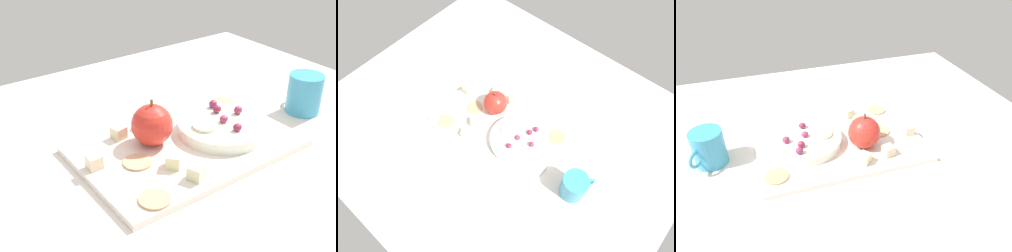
{
  "view_description": "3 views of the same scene",
  "coord_description": "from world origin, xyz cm",
  "views": [
    {
      "loc": [
        43.54,
        54.54,
        46.99
      ],
      "look_at": [
        2.2,
        -1.88,
        7.89
      ],
      "focal_mm": 46.66,
      "sensor_mm": 36.0,
      "label": 1
    },
    {
      "loc": [
        -35.19,
        38.72,
        90.12
      ],
      "look_at": [
        -3.09,
        1.52,
        8.48
      ],
      "focal_mm": 33.21,
      "sensor_mm": 36.0,
      "label": 2
    },
    {
      "loc": [
        -18.66,
        -60.22,
        52.15
      ],
      "look_at": [
        1.27,
        0.68,
        9.01
      ],
      "focal_mm": 34.39,
      "sensor_mm": 36.0,
      "label": 3
    }
  ],
  "objects": [
    {
      "name": "grape_4",
      "position": [
        -7.95,
        5.85,
        7.78
      ],
      "size": [
        1.76,
        1.58,
        1.43
      ],
      "primitive_type": "ellipsoid",
      "color": "maroon",
      "rests_on": "serving_dish"
    },
    {
      "name": "apple_whole",
      "position": [
        5.13,
        -2.81,
        8.7
      ],
      "size": [
        7.69,
        7.69,
        7.69
      ],
      "primitive_type": "sphere",
      "color": "red",
      "rests_on": "platter"
    },
    {
      "name": "platter",
      "position": [
        -0.34,
        0.74,
        4.18
      ],
      "size": [
        39.88,
        26.49,
        1.35
      ],
      "primitive_type": "cube",
      "color": "silver",
      "rests_on": "table"
    },
    {
      "name": "table",
      "position": [
        0.0,
        0.0,
        1.75
      ],
      "size": [
        112.25,
        97.07,
        3.5
      ],
      "primitive_type": "cube",
      "color": "silver",
      "rests_on": "ground"
    },
    {
      "name": "cracker_1",
      "position": [
        10.96,
        1.21,
        5.05
      ],
      "size": [
        5.07,
        5.07,
        0.4
      ],
      "primitive_type": "cylinder",
      "color": "tan",
      "rests_on": "platter"
    },
    {
      "name": "cheese_cube_1",
      "position": [
        3.0,
        -8.86,
        6.05
      ],
      "size": [
        3.39,
        3.39,
        2.4
      ],
      "primitive_type": "cube",
      "rotation": [
        0.0,
        0.0,
        0.71
      ],
      "color": "beige",
      "rests_on": "platter"
    },
    {
      "name": "cup",
      "position": [
        -29.86,
        3.54,
        7.75
      ],
      "size": [
        7.66,
        9.61,
        8.5
      ],
      "color": "teal",
      "rests_on": "table"
    },
    {
      "name": "cracker_2",
      "position": [
        -16.49,
        -7.57,
        5.05
      ],
      "size": [
        5.07,
        5.07,
        0.4
      ],
      "primitive_type": "cylinder",
      "color": "tan",
      "rests_on": "platter"
    },
    {
      "name": "grape_0",
      "position": [
        -12.78,
        1.04,
        7.89
      ],
      "size": [
        1.76,
        1.58,
        1.65
      ],
      "primitive_type": "ellipsoid",
      "color": "#9A2F55",
      "rests_on": "serving_dish"
    },
    {
      "name": "grape_1",
      "position": [
        -10.63,
        -3.96,
        7.86
      ],
      "size": [
        1.76,
        1.58,
        1.59
      ],
      "primitive_type": "ellipsoid",
      "color": "#822D58",
      "rests_on": "serving_dish"
    },
    {
      "name": "cheese_cube_4",
      "position": [
        9.19,
        -7.99,
        6.05
      ],
      "size": [
        2.8,
        2.8,
        2.4
      ],
      "primitive_type": "cube",
      "rotation": [
        0.0,
        0.0,
        0.18
      ],
      "color": "beige",
      "rests_on": "platter"
    },
    {
      "name": "apple_stem",
      "position": [
        5.13,
        -2.81,
        13.14
      ],
      "size": [
        0.5,
        0.5,
        1.2
      ],
      "primitive_type": "cylinder",
      "color": "brown",
      "rests_on": "apple_whole"
    },
    {
      "name": "cheese_cube_3",
      "position": [
        6.66,
        5.75,
        6.05
      ],
      "size": [
        3.4,
        3.4,
        2.4
      ],
      "primitive_type": "cube",
      "rotation": [
        0.0,
        0.0,
        0.77
      ],
      "color": "beige",
      "rests_on": "platter"
    },
    {
      "name": "cheese_cube_0",
      "position": [
        17.52,
        -1.94,
        6.05
      ],
      "size": [
        2.43,
        2.43,
        2.4
      ],
      "primitive_type": "cube",
      "rotation": [
        0.0,
        0.0,
        1.56
      ],
      "color": "beige",
      "rests_on": "platter"
    },
    {
      "name": "serving_dish",
      "position": [
        -7.9,
        1.8,
        5.96
      ],
      "size": [
        16.87,
        16.87,
        2.21
      ],
      "primitive_type": "cylinder",
      "color": "white",
      "rests_on": "platter"
    },
    {
      "name": "apple_slice_0",
      "position": [
        -3.98,
        1.42,
        7.36
      ],
      "size": [
        4.74,
        4.74,
        0.6
      ],
      "primitive_type": "cylinder",
      "color": "beige",
      "rests_on": "serving_dish"
    },
    {
      "name": "cracker_0",
      "position": [
        14.29,
        11.2,
        5.05
      ],
      "size": [
        5.07,
        5.07,
        0.4
      ],
      "primitive_type": "cylinder",
      "color": "tan",
      "rests_on": "platter"
    },
    {
      "name": "cheese_cube_2",
      "position": [
        5.72,
        10.6,
        6.05
      ],
      "size": [
        3.18,
        3.18,
        2.4
      ],
      "primitive_type": "cube",
      "rotation": [
        0.0,
        0.0,
        0.42
      ],
      "color": "beige",
      "rests_on": "platter"
    },
    {
      "name": "grape_2",
      "position": [
        -9.78,
        -1.8,
        7.86
      ],
      "size": [
        1.76,
        1.58,
        1.59
      ],
      "primitive_type": "ellipsoid",
      "color": "maroon",
      "rests_on": "serving_dish"
    },
    {
      "name": "grape_3",
      "position": [
        -8.13,
        1.97,
        7.77
      ],
      "size": [
        1.76,
        1.58,
        1.42
      ],
      "primitive_type": "ellipsoid",
      "color": "#993256",
      "rests_on": "serving_dish"
    }
  ]
}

